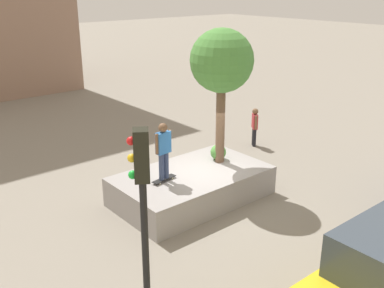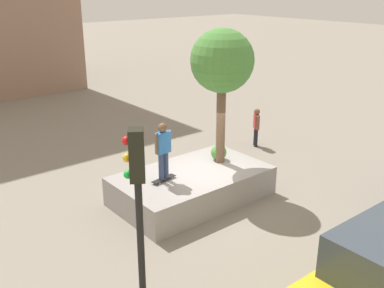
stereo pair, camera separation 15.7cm
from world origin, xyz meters
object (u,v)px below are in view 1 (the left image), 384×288
(plaza_tree, at_px, (222,62))
(traffic_light_corner, at_px, (143,206))
(skateboard, at_px, (164,179))
(skateboarder, at_px, (163,147))
(planter_ledge, at_px, (192,186))
(passerby_with_bag, at_px, (255,124))

(plaza_tree, bearing_deg, traffic_light_corner, 36.12)
(skateboard, relative_size, traffic_light_corner, 0.20)
(plaza_tree, xyz_separation_m, skateboarder, (2.23, 0.07, -2.10))
(planter_ledge, relative_size, passerby_with_bag, 2.94)
(planter_ledge, relative_size, plaza_tree, 1.11)
(skateboard, bearing_deg, plaza_tree, -178.31)
(skateboarder, height_order, traffic_light_corner, traffic_light_corner)
(skateboarder, relative_size, traffic_light_corner, 0.40)
(planter_ledge, xyz_separation_m, plaza_tree, (-1.23, -0.11, 3.57))
(passerby_with_bag, bearing_deg, traffic_light_corner, 32.75)
(traffic_light_corner, bearing_deg, planter_ledge, -137.68)
(plaza_tree, distance_m, traffic_light_corner, 7.02)
(skateboarder, bearing_deg, traffic_light_corner, 50.08)
(planter_ledge, distance_m, traffic_light_corner, 6.37)
(planter_ledge, height_order, skateboarder, skateboarder)
(skateboarder, xyz_separation_m, passerby_with_bag, (-5.95, -1.98, -1.01))
(planter_ledge, height_order, passerby_with_bag, passerby_with_bag)
(plaza_tree, bearing_deg, skateboard, 1.69)
(planter_ledge, bearing_deg, traffic_light_corner, 42.32)
(plaza_tree, distance_m, skateboarder, 3.07)
(plaza_tree, distance_m, passerby_with_bag, 5.21)
(planter_ledge, distance_m, skateboard, 1.12)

